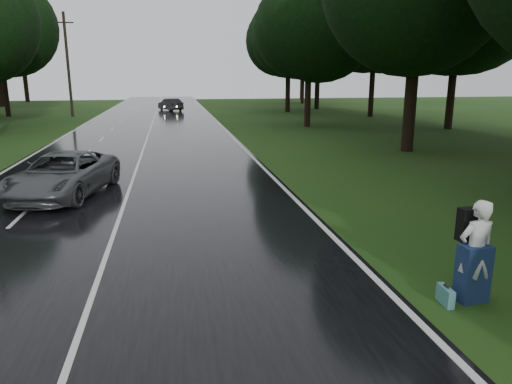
% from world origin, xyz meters
% --- Properties ---
extents(ground, '(160.00, 160.00, 0.00)m').
position_xyz_m(ground, '(0.00, 0.00, 0.00)').
color(ground, '#203F12').
rests_on(ground, ground).
extents(road, '(12.00, 140.00, 0.04)m').
position_xyz_m(road, '(0.00, 20.00, 0.02)').
color(road, black).
rests_on(road, ground).
extents(lane_center, '(0.12, 140.00, 0.01)m').
position_xyz_m(lane_center, '(0.00, 20.00, 0.04)').
color(lane_center, silver).
rests_on(lane_center, road).
extents(grey_car, '(3.72, 5.90, 1.52)m').
position_xyz_m(grey_car, '(-2.20, 10.46, 0.80)').
color(grey_car, '#4F5155').
rests_on(grey_car, road).
extents(far_car, '(3.12, 4.62, 1.44)m').
position_xyz_m(far_car, '(1.65, 51.74, 0.76)').
color(far_car, black).
rests_on(far_car, road).
extents(hitchhiker, '(0.77, 0.70, 2.02)m').
position_xyz_m(hitchhiker, '(7.23, 0.60, 0.94)').
color(hitchhiker, silver).
rests_on(hitchhiker, ground).
extents(suitcase, '(0.17, 0.49, 0.35)m').
position_xyz_m(suitcase, '(6.66, 0.53, 0.17)').
color(suitcase, teal).
rests_on(suitcase, ground).
extents(utility_pole_far, '(1.80, 0.28, 10.39)m').
position_xyz_m(utility_pole_far, '(-8.50, 45.58, 0.00)').
color(utility_pole_far, black).
rests_on(utility_pole_far, ground).
extents(tree_left_f, '(10.00, 10.00, 15.63)m').
position_xyz_m(tree_left_f, '(-15.17, 46.91, 0.00)').
color(tree_left_f, black).
rests_on(tree_left_f, ground).
extents(tree_right_d, '(10.19, 10.19, 15.92)m').
position_xyz_m(tree_right_d, '(14.91, 17.95, 0.00)').
color(tree_right_d, black).
rests_on(tree_right_d, ground).
extents(tree_right_e, '(9.23, 9.23, 14.42)m').
position_xyz_m(tree_right_e, '(12.95, 31.63, 0.00)').
color(tree_right_e, black).
rests_on(tree_right_e, ground).
extents(tree_right_f, '(9.56, 9.56, 14.94)m').
position_xyz_m(tree_right_f, '(15.22, 47.71, 0.00)').
color(tree_right_f, black).
rests_on(tree_right_f, ground).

